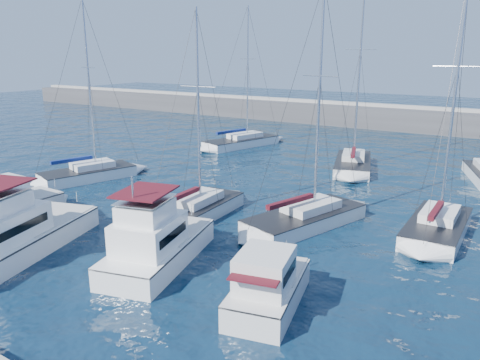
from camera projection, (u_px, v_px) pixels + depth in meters
The scene contains 12 objects.
ground at pixel (176, 263), 24.75m from camera, with size 220.00×220.00×0.00m, color black.
breakwater at pixel (411, 122), 66.79m from camera, with size 160.00×6.00×4.45m.
motor_yacht_port_outer at pixel (9, 204), 31.27m from camera, with size 2.96×6.09×3.20m.
motor_yacht_port_inner at pixel (11, 236), 25.45m from camera, with size 6.45×10.73×4.69m.
motor_yacht_stbd_inner at pixel (155, 245), 24.25m from camera, with size 5.07×8.40×4.69m.
motor_yacht_stbd_outer at pixel (267, 288), 20.21m from camera, with size 3.70×5.93×3.20m.
sailboat_mid_a at pixel (88, 174), 40.81m from camera, with size 5.32×8.42×15.31m.
sailboat_mid_b at pixel (194, 211), 31.32m from camera, with size 3.42×8.46×13.83m.
sailboat_mid_d at pixel (306, 218), 29.93m from camera, with size 5.61×9.13×15.06m.
sailboat_mid_e at pixel (437, 227), 28.42m from camera, with size 3.13×7.59×16.06m.
sailboat_back_a at pixel (242, 142), 55.18m from camera, with size 5.69×9.97×16.12m.
sailboat_back_b at pixel (353, 164), 44.41m from camera, with size 5.61×9.31×17.74m.
Camera 1 is at (15.06, -17.32, 10.81)m, focal length 35.00 mm.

